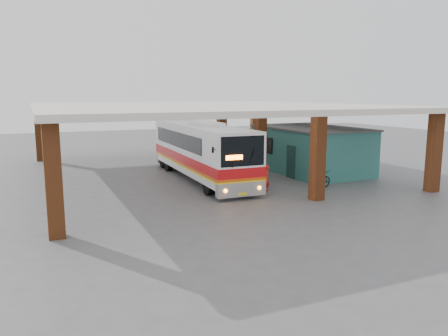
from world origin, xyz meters
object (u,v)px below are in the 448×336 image
at_px(pedestrian, 266,178).
at_px(red_chair, 244,161).
at_px(coach_bus, 201,150).
at_px(motorcycle, 319,180).

xyz_separation_m(pedestrian, red_chair, (2.87, 8.42, -0.37)).
bearing_deg(pedestrian, red_chair, -132.73).
distance_m(pedestrian, red_chair, 8.90).
relative_size(pedestrian, red_chair, 1.83).
distance_m(coach_bus, motorcycle, 7.57).
bearing_deg(pedestrian, motorcycle, 145.77).
bearing_deg(motorcycle, red_chair, -14.54).
relative_size(motorcycle, pedestrian, 1.30).
bearing_deg(red_chair, coach_bus, -162.39).
bearing_deg(red_chair, pedestrian, -127.63).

